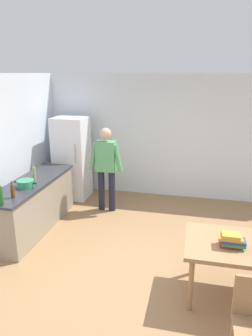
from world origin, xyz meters
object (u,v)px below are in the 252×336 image
(dining_table, at_px, (244,250))
(book_stack, at_px, (232,240))
(refrigerator, at_px, (72,158))
(bottle_beer_brown, at_px, (12,191))
(cooking_pot, at_px, (25,184))
(person, at_px, (106,164))
(bottle_wine_green, at_px, (0,196))
(bottle_vinegar_tall, at_px, (34,174))

(dining_table, distance_m, book_stack, 0.25)
(refrigerator, xyz_separation_m, bottle_beer_brown, (0.02, -2.34, 0.11))
(cooking_pot, height_order, bottle_beer_brown, bottle_beer_brown)
(person, height_order, bottle_wine_green, person)
(bottle_vinegar_tall, bearing_deg, bottle_wine_green, -87.72)
(dining_table, bearing_deg, cooking_pot, 166.27)
(bottle_beer_brown, bearing_deg, bottle_wine_green, -91.73)
(person, bearing_deg, book_stack, -45.65)
(refrigerator, distance_m, dining_table, 4.27)
(dining_table, distance_m, cooking_pot, 3.45)
(cooking_pot, xyz_separation_m, book_stack, (3.17, -0.90, -0.13))
(cooking_pot, height_order, bottle_vinegar_tall, bottle_vinegar_tall)
(dining_table, xyz_separation_m, cooking_pot, (-3.34, 0.82, 0.29))
(cooking_pot, height_order, book_stack, cooking_pot)
(person, xyz_separation_m, bottle_beer_brown, (-0.93, -1.79, 0.03))
(dining_table, bearing_deg, bottle_vinegar_tall, 161.64)
(person, xyz_separation_m, bottle_wine_green, (-0.94, -2.07, 0.07))
(cooking_pot, bearing_deg, bottle_beer_brown, -83.24)
(refrigerator, bearing_deg, cooking_pot, -91.16)
(person, bearing_deg, bottle_beer_brown, -117.60)
(dining_table, height_order, bottle_vinegar_tall, bottle_vinegar_tall)
(bottle_wine_green, relative_size, book_stack, 1.09)
(bottle_beer_brown, relative_size, book_stack, 0.83)
(dining_table, relative_size, bottle_vinegar_tall, 4.37)
(book_stack, bearing_deg, cooking_pot, 164.15)
(refrigerator, relative_size, bottle_wine_green, 5.29)
(cooking_pot, distance_m, bottle_wine_green, 0.75)
(bottle_beer_brown, distance_m, book_stack, 3.15)
(cooking_pot, relative_size, bottle_wine_green, 1.18)
(cooking_pot, bearing_deg, bottle_wine_green, -86.48)
(cooking_pot, xyz_separation_m, bottle_wine_green, (0.05, -0.74, 0.09))
(person, xyz_separation_m, book_stack, (2.18, -2.23, -0.15))
(bottle_wine_green, bearing_deg, bottle_vinegar_tall, 92.28)
(bottle_beer_brown, bearing_deg, cooking_pot, 96.76)
(bottle_vinegar_tall, relative_size, book_stack, 1.03)
(bottle_beer_brown, height_order, bottle_wine_green, bottle_wine_green)
(refrigerator, height_order, book_stack, refrigerator)
(refrigerator, height_order, dining_table, refrigerator)
(refrigerator, height_order, bottle_beer_brown, refrigerator)
(refrigerator, bearing_deg, bottle_wine_green, -89.84)
(refrigerator, relative_size, cooking_pot, 4.50)
(dining_table, relative_size, cooking_pot, 3.50)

